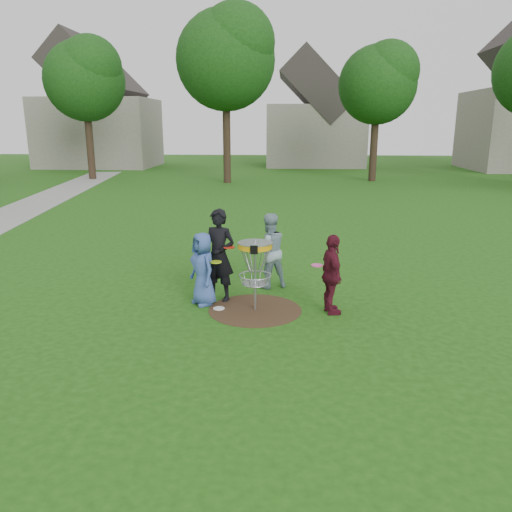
# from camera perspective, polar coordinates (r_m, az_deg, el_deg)

# --- Properties ---
(ground) EXTENTS (100.00, 100.00, 0.00)m
(ground) POSITION_cam_1_polar(r_m,az_deg,el_deg) (9.69, -0.10, -6.18)
(ground) COLOR #19470F
(ground) RESTS_ON ground
(dirt_patch) EXTENTS (1.80, 1.80, 0.01)m
(dirt_patch) POSITION_cam_1_polar(r_m,az_deg,el_deg) (9.69, -0.10, -6.16)
(dirt_patch) COLOR #47331E
(dirt_patch) RESTS_ON ground
(player_blue) EXTENTS (0.80, 0.85, 1.45)m
(player_blue) POSITION_cam_1_polar(r_m,az_deg,el_deg) (9.84, -6.09, -1.46)
(player_blue) COLOR #344F91
(player_blue) RESTS_ON ground
(player_black) EXTENTS (0.80, 0.66, 1.87)m
(player_black) POSITION_cam_1_polar(r_m,az_deg,el_deg) (10.00, -4.25, 0.07)
(player_black) COLOR black
(player_black) RESTS_ON ground
(player_grey) EXTENTS (0.98, 0.89, 1.64)m
(player_grey) POSITION_cam_1_polar(r_m,az_deg,el_deg) (10.80, 1.46, 0.61)
(player_grey) COLOR #7F9AA4
(player_grey) RESTS_ON ground
(player_maroon) EXTENTS (0.56, 0.95, 1.53)m
(player_maroon) POSITION_cam_1_polar(r_m,az_deg,el_deg) (9.40, 8.66, -2.12)
(player_maroon) COLOR #511220
(player_maroon) RESTS_ON ground
(disc_on_grass) EXTENTS (0.22, 0.22, 0.02)m
(disc_on_grass) POSITION_cam_1_polar(r_m,az_deg,el_deg) (9.76, -4.26, -6.01)
(disc_on_grass) COLOR white
(disc_on_grass) RESTS_ON ground
(disc_golf_basket) EXTENTS (0.66, 0.67, 1.38)m
(disc_golf_basket) POSITION_cam_1_polar(r_m,az_deg,el_deg) (9.37, -0.11, -0.36)
(disc_golf_basket) COLOR #9EA0A5
(disc_golf_basket) RESTS_ON ground
(held_discs) EXTENTS (2.15, 1.44, 0.27)m
(held_discs) POSITION_cam_1_polar(r_m,az_deg,el_deg) (9.79, 0.07, 0.16)
(held_discs) COLOR #ADD918
(held_discs) RESTS_ON ground
(tree_row) EXTENTS (51.20, 17.42, 9.90)m
(tree_row) POSITION_cam_1_polar(r_m,az_deg,el_deg) (29.82, 3.34, 20.08)
(tree_row) COLOR #38281C
(tree_row) RESTS_ON ground
(house_row) EXTENTS (44.50, 10.65, 11.62)m
(house_row) POSITION_cam_1_polar(r_m,az_deg,el_deg) (42.31, 9.44, 15.56)
(house_row) COLOR gray
(house_row) RESTS_ON ground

